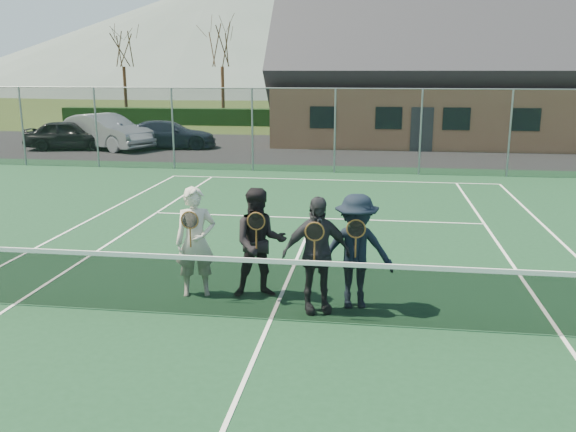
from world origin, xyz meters
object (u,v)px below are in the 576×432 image
(car_b, at_px, (105,132))
(player_a, at_px, (196,242))
(player_c, at_px, (316,254))
(car_a, at_px, (70,135))
(car_c, at_px, (168,135))
(tennis_net, at_px, (271,287))
(player_b, at_px, (260,243))
(clubhouse, at_px, (429,63))
(player_d, at_px, (356,251))

(car_b, height_order, player_a, player_a)
(player_c, bearing_deg, car_a, 126.53)
(car_c, bearing_deg, tennis_net, -167.23)
(player_c, bearing_deg, car_c, 115.09)
(player_a, bearing_deg, player_b, 4.48)
(car_c, relative_size, player_b, 2.49)
(player_c, bearing_deg, clubhouse, 81.84)
(player_b, relative_size, player_c, 1.00)
(tennis_net, height_order, clubhouse, clubhouse)
(car_a, height_order, player_b, player_b)
(car_b, relative_size, car_c, 1.11)
(car_a, height_order, player_d, player_d)
(car_b, relative_size, player_a, 2.75)
(car_a, height_order, player_a, player_a)
(player_d, bearing_deg, clubhouse, 83.18)
(car_b, bearing_deg, player_c, -122.84)
(player_c, bearing_deg, tennis_net, -144.03)
(car_a, distance_m, player_c, 22.30)
(clubhouse, bearing_deg, player_d, -96.82)
(car_c, bearing_deg, player_d, -163.45)
(car_a, distance_m, player_b, 21.34)
(car_b, xyz_separation_m, player_a, (9.73, -17.89, 0.11))
(player_a, xyz_separation_m, player_c, (2.00, -0.41, -0.00))
(tennis_net, height_order, player_d, player_d)
(car_a, height_order, clubhouse, clubhouse)
(car_a, relative_size, player_a, 2.25)
(car_b, xyz_separation_m, player_d, (12.32, -18.06, 0.10))
(player_b, bearing_deg, car_c, 113.21)
(clubhouse, distance_m, player_d, 23.66)
(car_c, height_order, player_d, player_d)
(car_b, relative_size, tennis_net, 0.42)
(tennis_net, height_order, player_a, player_a)
(car_c, height_order, clubhouse, clubhouse)
(car_a, distance_m, car_c, 4.50)
(tennis_net, xyz_separation_m, clubhouse, (4.00, 24.00, 3.45))
(car_b, bearing_deg, tennis_net, -124.86)
(car_c, relative_size, player_d, 2.49)
(car_b, distance_m, player_c, 21.74)
(player_d, bearing_deg, player_a, 176.37)
(player_a, distance_m, player_b, 1.05)
(car_b, xyz_separation_m, tennis_net, (11.11, -18.76, -0.28))
(player_c, distance_m, player_d, 0.64)
(car_a, height_order, car_c, car_a)
(car_c, height_order, player_a, player_a)
(tennis_net, xyz_separation_m, player_b, (-0.34, 0.95, 0.38))
(car_c, xyz_separation_m, player_a, (6.91, -18.62, 0.27))
(tennis_net, xyz_separation_m, player_d, (1.21, 0.70, 0.38))
(car_a, bearing_deg, player_a, -158.11)
(clubhouse, bearing_deg, player_a, -103.10)
(tennis_net, height_order, player_c, player_c)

